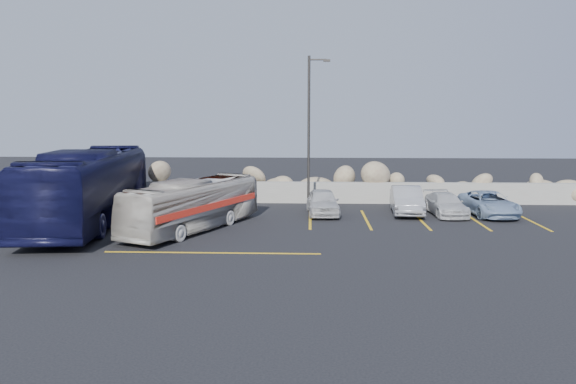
{
  "coord_description": "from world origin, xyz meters",
  "views": [
    {
      "loc": [
        2.61,
        -19.77,
        5.09
      ],
      "look_at": [
        1.65,
        4.0,
        1.75
      ],
      "focal_mm": 35.0,
      "sensor_mm": 36.0,
      "label": 1
    }
  ],
  "objects_px": {
    "vintage_bus": "(193,205)",
    "car_d": "(489,203)",
    "tour_coach": "(89,187)",
    "car_c": "(446,204)",
    "lamppost": "(310,129)",
    "car_a": "(323,202)",
    "car_b": "(407,200)"
  },
  "relations": [
    {
      "from": "vintage_bus",
      "to": "tour_coach",
      "type": "height_order",
      "value": "tour_coach"
    },
    {
      "from": "vintage_bus",
      "to": "car_d",
      "type": "xyz_separation_m",
      "value": [
        14.08,
        4.19,
        -0.53
      ]
    },
    {
      "from": "tour_coach",
      "to": "car_b",
      "type": "relative_size",
      "value": 2.97
    },
    {
      "from": "car_a",
      "to": "vintage_bus",
      "type": "bearing_deg",
      "value": -148.28
    },
    {
      "from": "vintage_bus",
      "to": "tour_coach",
      "type": "distance_m",
      "value": 5.26
    },
    {
      "from": "vintage_bus",
      "to": "car_a",
      "type": "height_order",
      "value": "vintage_bus"
    },
    {
      "from": "tour_coach",
      "to": "car_b",
      "type": "bearing_deg",
      "value": 6.45
    },
    {
      "from": "car_b",
      "to": "car_c",
      "type": "relative_size",
      "value": 1.11
    },
    {
      "from": "tour_coach",
      "to": "car_c",
      "type": "bearing_deg",
      "value": 3.92
    },
    {
      "from": "lamppost",
      "to": "car_d",
      "type": "bearing_deg",
      "value": -6.85
    },
    {
      "from": "lamppost",
      "to": "tour_coach",
      "type": "relative_size",
      "value": 0.65
    },
    {
      "from": "vintage_bus",
      "to": "car_c",
      "type": "bearing_deg",
      "value": 43.31
    },
    {
      "from": "tour_coach",
      "to": "car_d",
      "type": "height_order",
      "value": "tour_coach"
    },
    {
      "from": "lamppost",
      "to": "car_b",
      "type": "height_order",
      "value": "lamppost"
    },
    {
      "from": "car_a",
      "to": "car_c",
      "type": "relative_size",
      "value": 1.01
    },
    {
      "from": "car_a",
      "to": "car_c",
      "type": "bearing_deg",
      "value": -2.74
    },
    {
      "from": "tour_coach",
      "to": "car_d",
      "type": "relative_size",
      "value": 2.88
    },
    {
      "from": "vintage_bus",
      "to": "car_b",
      "type": "xyz_separation_m",
      "value": [
        10.02,
        4.52,
        -0.44
      ]
    },
    {
      "from": "tour_coach",
      "to": "car_a",
      "type": "relative_size",
      "value": 3.27
    },
    {
      "from": "lamppost",
      "to": "tour_coach",
      "type": "distance_m",
      "value": 11.22
    },
    {
      "from": "tour_coach",
      "to": "vintage_bus",
      "type": "bearing_deg",
      "value": -19.32
    },
    {
      "from": "vintage_bus",
      "to": "car_c",
      "type": "distance_m",
      "value": 12.63
    },
    {
      "from": "tour_coach",
      "to": "car_a",
      "type": "bearing_deg",
      "value": 8.86
    },
    {
      "from": "lamppost",
      "to": "car_d",
      "type": "distance_m",
      "value": 9.81
    },
    {
      "from": "lamppost",
      "to": "car_a",
      "type": "height_order",
      "value": "lamppost"
    },
    {
      "from": "car_a",
      "to": "tour_coach",
      "type": "bearing_deg",
      "value": -168.86
    },
    {
      "from": "vintage_bus",
      "to": "tour_coach",
      "type": "bearing_deg",
      "value": -169.35
    },
    {
      "from": "car_a",
      "to": "car_c",
      "type": "height_order",
      "value": "car_a"
    },
    {
      "from": "vintage_bus",
      "to": "car_a",
      "type": "distance_m",
      "value": 7.04
    },
    {
      "from": "tour_coach",
      "to": "car_b",
      "type": "height_order",
      "value": "tour_coach"
    },
    {
      "from": "tour_coach",
      "to": "car_b",
      "type": "xyz_separation_m",
      "value": [
        15.11,
        3.3,
        -1.04
      ]
    },
    {
      "from": "lamppost",
      "to": "tour_coach",
      "type": "height_order",
      "value": "lamppost"
    }
  ]
}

